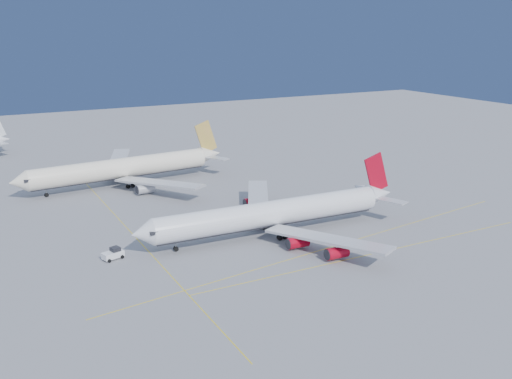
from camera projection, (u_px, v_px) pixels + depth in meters
The scene contains 5 objects.
ground at pixel (322, 237), 138.47m from camera, with size 500.00×500.00×0.00m, color slate.
taxiway_lines at pixel (256, 239), 137.22m from camera, with size 118.86×140.00×0.02m.
airliner_virgin at pixel (276, 213), 139.62m from camera, with size 71.38×64.20×17.63m.
airliner_etihad at pixel (126, 168), 183.36m from camera, with size 70.68×65.01×18.44m.
pushback_tug at pixel (113, 254), 125.45m from camera, with size 5.04×3.81×2.58m.
Camera 1 is at (-75.04, -107.25, 49.33)m, focal length 40.00 mm.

